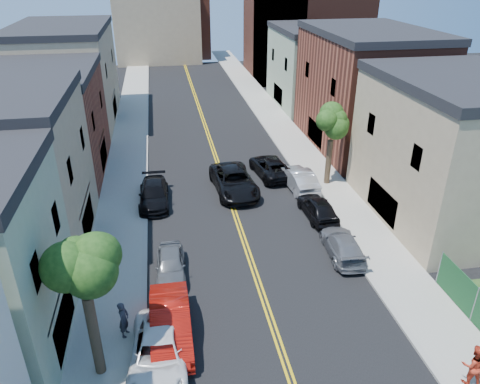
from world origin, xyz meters
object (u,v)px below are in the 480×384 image
grey_car_right (343,245)px  silver_car_right (299,179)px  dark_car_right_far (271,167)px  black_suv_lane (234,181)px  grey_car_left (171,265)px  black_car_left (154,194)px  black_car_right (318,208)px  red_sedan (171,324)px  pedestrian_left (124,319)px  pedestrian_right (473,365)px  white_pickup (159,353)px

grey_car_right → silver_car_right: (0.00, 9.14, 0.14)m
dark_car_right_far → black_suv_lane: bearing=27.7°
grey_car_left → black_car_left: bearing=97.0°
black_car_right → silver_car_right: bearing=-92.4°
black_car_left → dark_car_right_far: size_ratio=0.95×
red_sedan → black_car_left: red_sedan is taller
black_car_left → pedestrian_left: pedestrian_left is taller
black_car_right → pedestrian_left: (-12.45, -9.19, 0.33)m
black_car_left → black_suv_lane: 6.06m
silver_car_right → pedestrian_right: size_ratio=2.54×
black_car_left → pedestrian_left: bearing=-94.9°
black_car_left → silver_car_right: 11.01m
black_car_right → pedestrian_right: pedestrian_right is taller
grey_car_right → pedestrian_right: (1.67, -9.85, 0.45)m
grey_car_left → white_pickup: bearing=-95.1°
grey_car_left → black_car_right: size_ratio=0.92×
dark_car_right_far → black_car_left: bearing=11.7°
pedestrian_left → pedestrian_right: pedestrian_right is taller
grey_car_right → silver_car_right: size_ratio=0.94×
black_car_left → black_car_right: bearing=-18.7°
grey_car_right → silver_car_right: 9.14m
red_sedan → black_car_left: 13.63m
grey_car_left → silver_car_right: size_ratio=0.83×
red_sedan → grey_car_right: size_ratio=1.13×
white_pickup → black_car_right: size_ratio=1.21×
black_car_right → silver_car_right: silver_car_right is taller
grey_car_right → pedestrian_right: pedestrian_right is taller
red_sedan → pedestrian_left: pedestrian_left is taller
grey_car_left → dark_car_right_far: dark_car_right_far is taller
black_car_right → silver_car_right: 4.58m
dark_car_right_far → pedestrian_right: (3.20, -21.71, 0.37)m
grey_car_right → white_pickup: bearing=35.7°
dark_car_right_far → pedestrian_left: (-10.91, -16.49, 0.32)m
grey_car_right → black_suv_lane: bearing=-57.5°
grey_car_right → pedestrian_right: bearing=104.2°
dark_car_right_far → pedestrian_left: pedestrian_left is taller
grey_car_right → black_car_right: bearing=-85.5°
pedestrian_left → black_car_left: bearing=11.7°
black_car_right → dark_car_right_far: 7.46m
black_suv_lane → grey_car_right: bearing=-66.0°
black_car_right → black_suv_lane: size_ratio=0.70×
grey_car_left → black_car_left: (-0.84, 8.80, 0.05)m
dark_car_right_far → grey_car_right: bearing=89.9°
grey_car_left → silver_car_right: silver_car_right is taller
dark_car_right_far → grey_car_left: bearing=47.0°
silver_car_right → dark_car_right_far: (-1.53, 2.72, -0.06)m
grey_car_left → black_suv_lane: bearing=63.4°
pedestrian_left → pedestrian_right: size_ratio=0.95×
black_car_left → black_car_right: 11.71m
silver_car_right → black_suv_lane: size_ratio=0.78×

